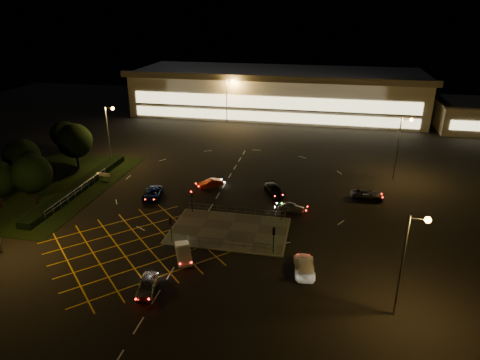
% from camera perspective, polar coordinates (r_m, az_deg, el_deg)
% --- Properties ---
extents(ground, '(180.00, 180.00, 0.00)m').
position_cam_1_polar(ground, '(55.37, -3.01, -5.60)').
color(ground, black).
rests_on(ground, ground).
extents(pedestrian_island, '(14.00, 9.00, 0.12)m').
position_cam_1_polar(pedestrian_island, '(53.21, -1.45, -6.75)').
color(pedestrian_island, '#4C4944').
rests_on(pedestrian_island, ground).
extents(grass_verge, '(18.00, 30.00, 0.08)m').
position_cam_1_polar(grass_verge, '(71.82, -23.93, -0.80)').
color(grass_verge, black).
rests_on(grass_verge, ground).
extents(hedge, '(2.00, 26.00, 1.00)m').
position_cam_1_polar(hedge, '(68.94, -20.58, -0.79)').
color(hedge, black).
rests_on(hedge, ground).
extents(supermarket, '(72.00, 26.50, 10.50)m').
position_cam_1_polar(supermarket, '(111.86, 4.98, 11.65)').
color(supermarket, beige).
rests_on(supermarket, ground).
extents(retail_unit_a, '(18.80, 14.80, 6.35)m').
position_cam_1_polar(retail_unit_a, '(108.99, 29.36, 7.47)').
color(retail_unit_a, beige).
rests_on(retail_unit_a, ground).
extents(streetlight_se, '(1.78, 0.56, 10.03)m').
position_cam_1_polar(streetlight_se, '(39.28, 21.66, -8.96)').
color(streetlight_se, slate).
rests_on(streetlight_se, ground).
extents(streetlight_nw, '(1.78, 0.56, 10.03)m').
position_cam_1_polar(streetlight_nw, '(77.10, -16.99, 6.83)').
color(streetlight_nw, slate).
rests_on(streetlight_nw, ground).
extents(streetlight_ne, '(1.78, 0.56, 10.03)m').
position_cam_1_polar(streetlight_ne, '(70.99, 20.75, 5.05)').
color(streetlight_ne, slate).
rests_on(streetlight_ne, ground).
extents(streetlight_far_left, '(1.78, 0.56, 10.03)m').
position_cam_1_polar(streetlight_far_left, '(99.71, -1.55, 11.15)').
color(streetlight_far_left, slate).
rests_on(streetlight_far_left, ground).
extents(streetlight_far_right, '(1.78, 0.56, 10.03)m').
position_cam_1_polar(streetlight_far_right, '(100.76, 21.84, 9.70)').
color(streetlight_far_right, slate).
rests_on(streetlight_far_right, ground).
extents(signal_sw, '(0.28, 0.30, 3.15)m').
position_cam_1_polar(signal_sw, '(50.35, -9.21, -5.87)').
color(signal_sw, black).
rests_on(signal_sw, pedestrian_island).
extents(signal_se, '(0.28, 0.30, 3.15)m').
position_cam_1_polar(signal_se, '(47.75, 4.53, -7.29)').
color(signal_se, black).
rests_on(signal_se, pedestrian_island).
extents(signal_nw, '(0.28, 0.30, 3.15)m').
position_cam_1_polar(signal_nw, '(57.08, -6.46, -2.18)').
color(signal_nw, black).
rests_on(signal_nw, pedestrian_island).
extents(signal_ne, '(0.28, 0.30, 3.15)m').
position_cam_1_polar(signal_ne, '(54.80, 5.60, -3.23)').
color(signal_ne, black).
rests_on(signal_ne, pedestrian_island).
extents(tree_b, '(5.40, 5.40, 7.35)m').
position_cam_1_polar(tree_b, '(72.68, -27.08, 2.81)').
color(tree_b, black).
rests_on(tree_b, ground).
extents(tree_c, '(5.76, 5.76, 7.84)m').
position_cam_1_polar(tree_c, '(76.45, -21.18, 4.90)').
color(tree_c, black).
rests_on(tree_c, ground).
extents(tree_d, '(4.68, 4.68, 6.37)m').
position_cam_1_polar(tree_d, '(84.73, -22.45, 5.66)').
color(tree_d, black).
rests_on(tree_d, ground).
extents(tree_e, '(5.40, 5.40, 7.35)m').
position_cam_1_polar(tree_e, '(64.65, -26.03, 0.77)').
color(tree_e, black).
rests_on(tree_e, ground).
extents(car_near_silver, '(2.49, 4.45, 1.43)m').
position_cam_1_polar(car_near_silver, '(43.65, -12.32, -13.53)').
color(car_near_silver, '#ACAFB4').
rests_on(car_near_silver, ground).
extents(car_queue_white, '(3.21, 4.56, 1.43)m').
position_cam_1_polar(car_queue_white, '(47.97, -7.57, -9.58)').
color(car_queue_white, silver).
rests_on(car_queue_white, ground).
extents(car_left_blue, '(3.33, 5.41, 1.40)m').
position_cam_1_polar(car_left_blue, '(62.92, -11.62, -1.77)').
color(car_left_blue, '#0C1B4B').
rests_on(car_left_blue, ground).
extents(car_far_dkgrey, '(3.88, 5.14, 1.39)m').
position_cam_1_polar(car_far_dkgrey, '(63.04, 4.55, -1.32)').
color(car_far_dkgrey, black).
rests_on(car_far_dkgrey, ground).
extents(car_right_silver, '(3.71, 1.76, 1.22)m').
position_cam_1_polar(car_right_silver, '(58.19, 6.85, -3.61)').
color(car_right_silver, '#A5A6AC').
rests_on(car_right_silver, ground).
extents(car_circ_red, '(3.75, 3.27, 1.22)m').
position_cam_1_polar(car_circ_red, '(65.52, -4.00, -0.43)').
color(car_circ_red, maroon).
rests_on(car_circ_red, ground).
extents(car_east_grey, '(4.62, 2.19, 1.27)m').
position_cam_1_polar(car_east_grey, '(64.01, 16.57, -1.91)').
color(car_east_grey, black).
rests_on(car_east_grey, ground).
extents(car_approach_white, '(2.70, 5.34, 1.49)m').
position_cam_1_polar(car_approach_white, '(45.92, 8.57, -11.20)').
color(car_approach_white, silver).
rests_on(car_approach_white, ground).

